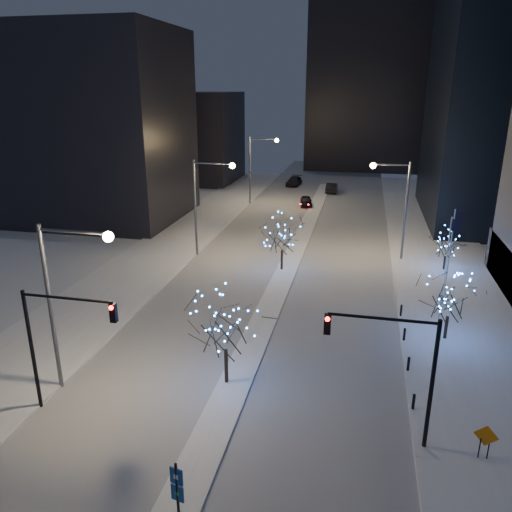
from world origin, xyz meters
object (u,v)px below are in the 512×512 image
(street_lamp_w_far, at_px, (257,161))
(construction_sign, at_px, (486,439))
(traffic_signal_west, at_px, (55,333))
(holiday_tree_median_far, at_px, (282,235))
(car_near, at_px, (306,201))
(holiday_tree_median_near, at_px, (225,326))
(street_lamp_w_mid, at_px, (205,195))
(street_lamp_east, at_px, (397,198))
(wayfinding_sign, at_px, (177,489))
(holiday_tree_plaza_near, at_px, (450,297))
(street_lamp_w_near, at_px, (64,287))
(holiday_tree_plaza_far, at_px, (447,245))
(traffic_signal_east, at_px, (400,360))
(car_far, at_px, (294,181))
(car_mid, at_px, (332,188))

(street_lamp_w_far, height_order, construction_sign, street_lamp_w_far)
(traffic_signal_west, height_order, holiday_tree_median_far, traffic_signal_west)
(car_near, bearing_deg, holiday_tree_median_near, -97.80)
(street_lamp_w_far, relative_size, holiday_tree_median_near, 1.79)
(traffic_signal_west, bearing_deg, construction_sign, 1.86)
(street_lamp_w_mid, distance_m, holiday_tree_median_near, 24.30)
(street_lamp_east, bearing_deg, wayfinding_sign, -105.05)
(car_near, relative_size, holiday_tree_plaza_near, 0.87)
(street_lamp_w_near, bearing_deg, holiday_tree_median_near, 15.64)
(traffic_signal_west, distance_m, construction_sign, 21.86)
(holiday_tree_plaza_far, bearing_deg, holiday_tree_median_far, -167.70)
(street_lamp_w_near, xyz_separation_m, traffic_signal_east, (17.88, -1.00, -1.74))
(street_lamp_w_far, relative_size, traffic_signal_east, 1.43)
(holiday_tree_median_far, distance_m, wayfinding_sign, 30.37)
(holiday_tree_plaza_near, bearing_deg, car_far, 108.63)
(car_near, xyz_separation_m, car_far, (-4.09, 15.83, 0.05))
(street_lamp_w_far, distance_m, car_mid, 16.39)
(street_lamp_east, relative_size, car_far, 1.86)
(holiday_tree_plaza_near, bearing_deg, traffic_signal_west, -148.93)
(street_lamp_w_mid, bearing_deg, car_mid, 73.95)
(street_lamp_w_near, xyz_separation_m, holiday_tree_plaza_far, (23.81, 25.67, -3.89))
(car_far, xyz_separation_m, holiday_tree_plaza_near, (18.62, -55.22, 2.51))
(street_lamp_w_mid, xyz_separation_m, holiday_tree_median_far, (8.44, -2.68, -2.93))
(street_lamp_east, bearing_deg, car_far, 112.33)
(street_lamp_east, height_order, holiday_tree_median_near, street_lamp_east)
(car_mid, distance_m, holiday_tree_plaza_far, 38.09)
(street_lamp_east, distance_m, traffic_signal_east, 29.08)
(street_lamp_w_mid, height_order, traffic_signal_west, street_lamp_w_mid)
(street_lamp_east, height_order, holiday_tree_plaza_far, street_lamp_east)
(car_far, xyz_separation_m, holiday_tree_plaza_far, (20.46, -40.49, 1.83))
(holiday_tree_plaza_near, bearing_deg, holiday_tree_median_near, -147.65)
(car_far, xyz_separation_m, holiday_tree_median_near, (5.09, -63.79, 3.09))
(holiday_tree_plaza_near, bearing_deg, traffic_signal_east, -108.91)
(wayfinding_sign, relative_size, construction_sign, 1.74)
(traffic_signal_east, bearing_deg, holiday_tree_median_near, 160.38)
(construction_sign, bearing_deg, car_mid, 116.33)
(street_lamp_w_far, xyz_separation_m, street_lamp_east, (19.02, -22.00, -0.05))
(car_far, bearing_deg, holiday_tree_plaza_near, -67.55)
(street_lamp_east, xyz_separation_m, traffic_signal_east, (-1.14, -29.00, -1.69))
(holiday_tree_median_near, relative_size, holiday_tree_plaza_near, 1.13)
(wayfinding_sign, bearing_deg, construction_sign, 42.42)
(holiday_tree_median_far, xyz_separation_m, construction_sign, (13.63, -23.62, -2.32))
(street_lamp_w_near, xyz_separation_m, traffic_signal_west, (0.50, -2.00, -1.74))
(car_mid, distance_m, car_far, 8.60)
(car_mid, distance_m, wayfinding_sign, 69.30)
(street_lamp_w_near, relative_size, street_lamp_w_mid, 1.00)
(holiday_tree_median_near, bearing_deg, traffic_signal_west, -151.19)
(holiday_tree_median_far, xyz_separation_m, holiday_tree_plaza_far, (15.37, 3.35, -0.97))
(traffic_signal_east, relative_size, holiday_tree_plaza_near, 1.42)
(holiday_tree_median_far, height_order, holiday_tree_plaza_far, holiday_tree_median_far)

